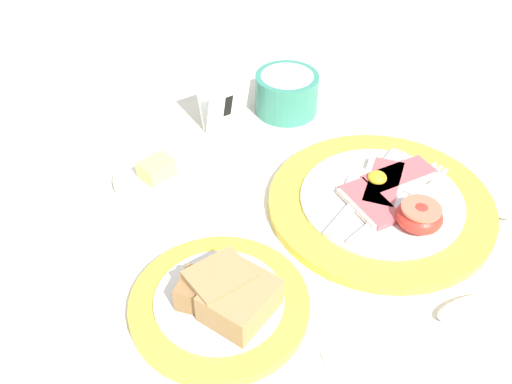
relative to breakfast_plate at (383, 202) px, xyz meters
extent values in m
plane|color=beige|center=(-0.09, 0.02, -0.01)|extent=(3.00, 3.00, 0.00)
cylinder|color=yellow|center=(0.00, 0.00, 0.00)|extent=(0.27, 0.27, 0.01)
cylinder|color=silver|center=(0.00, 0.00, 0.00)|extent=(0.19, 0.19, 0.00)
cube|color=#BC5156|center=(0.04, 0.02, 0.01)|extent=(0.09, 0.05, 0.01)
cube|color=beige|center=(0.04, 0.00, 0.01)|extent=(0.08, 0.02, 0.01)
cube|color=#BC5156|center=(-0.02, 0.00, 0.01)|extent=(0.04, 0.08, 0.01)
cube|color=beige|center=(-0.04, 0.00, 0.01)|extent=(0.02, 0.07, 0.01)
cube|color=#BC5156|center=(0.02, 0.02, 0.01)|extent=(0.09, 0.08, 0.01)
cube|color=beige|center=(0.01, 0.03, 0.01)|extent=(0.07, 0.06, 0.01)
ellipsoid|color=red|center=(0.00, -0.05, 0.02)|extent=(0.05, 0.05, 0.03)
cylinder|color=#DB664C|center=(0.00, -0.05, 0.03)|extent=(0.04, 0.04, 0.00)
ellipsoid|color=white|center=(0.01, 0.03, 0.01)|extent=(0.07, 0.06, 0.01)
ellipsoid|color=yellow|center=(0.01, 0.03, 0.01)|extent=(0.02, 0.02, 0.01)
cube|color=silver|center=(-0.03, -0.03, 0.01)|extent=(0.11, 0.03, 0.00)
cube|color=silver|center=(0.04, -0.01, 0.01)|extent=(0.03, 0.02, 0.00)
cube|color=silver|center=(0.08, -0.01, 0.01)|extent=(0.04, 0.01, 0.00)
cube|color=silver|center=(0.08, 0.00, 0.01)|extent=(0.04, 0.01, 0.00)
cube|color=silver|center=(0.07, 0.00, 0.01)|extent=(0.04, 0.01, 0.00)
cube|color=silver|center=(-0.04, 0.01, 0.01)|extent=(0.10, 0.05, 0.00)
cube|color=#9EA0A5|center=(0.04, 0.04, 0.01)|extent=(0.08, 0.05, 0.00)
cylinder|color=yellow|center=(-0.24, -0.02, 0.00)|extent=(0.18, 0.18, 0.01)
cylinder|color=silver|center=(-0.24, -0.02, 0.00)|extent=(0.13, 0.13, 0.00)
cube|color=#9E7A4C|center=(-0.23, -0.04, 0.02)|extent=(0.08, 0.08, 0.03)
cube|color=#9E7A4C|center=(-0.24, -0.02, 0.02)|extent=(0.06, 0.05, 0.04)
cube|color=olive|center=(-0.25, -0.01, 0.02)|extent=(0.07, 0.07, 0.03)
cylinder|color=#337F6B|center=(0.03, 0.23, 0.02)|extent=(0.09, 0.09, 0.06)
cylinder|color=white|center=(0.03, 0.23, 0.04)|extent=(0.07, 0.07, 0.01)
cylinder|color=silver|center=(-0.20, 0.20, -0.01)|extent=(0.11, 0.11, 0.01)
cube|color=#F4E06B|center=(-0.20, 0.20, 0.01)|extent=(0.05, 0.04, 0.02)
cube|color=white|center=(-0.06, 0.24, 0.03)|extent=(0.06, 0.02, 0.07)
cube|color=white|center=(-0.06, 0.26, 0.03)|extent=(0.06, 0.02, 0.07)
cube|color=black|center=(-0.06, 0.24, 0.03)|extent=(0.01, 0.01, 0.04)
ellipsoid|color=silver|center=(0.10, -0.07, 0.00)|extent=(0.04, 0.07, 0.01)
cube|color=silver|center=(-0.14, -0.13, -0.01)|extent=(0.11, 0.04, 0.01)
ellipsoid|color=silver|center=(-0.04, -0.16, 0.00)|extent=(0.07, 0.04, 0.01)
camera|label=1|loc=(-0.42, -0.34, 0.47)|focal=42.00mm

